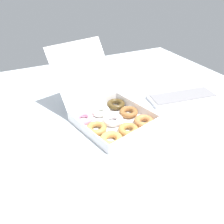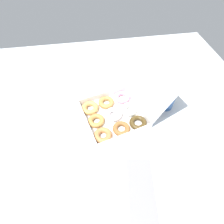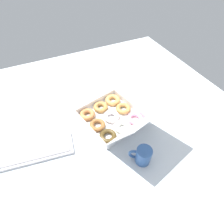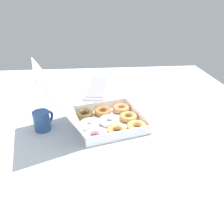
# 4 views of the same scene
# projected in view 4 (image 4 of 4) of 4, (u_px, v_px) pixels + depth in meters

# --- Properties ---
(ground_plane) EXTENTS (1.80, 1.80, 0.02)m
(ground_plane) POSITION_uv_depth(u_px,v_px,m) (103.00, 120.00, 1.16)
(ground_plane) COLOR silver
(donut_box) EXTENTS (0.43, 0.55, 0.33)m
(donut_box) POSITION_uv_depth(u_px,v_px,m) (104.00, 118.00, 1.08)
(donut_box) COLOR white
(donut_box) RESTS_ON ground_plane
(keyboard) EXTENTS (0.42, 0.19, 0.02)m
(keyboard) POSITION_uv_depth(u_px,v_px,m) (98.00, 88.00, 1.51)
(keyboard) COLOR #BCBAC0
(keyboard) RESTS_ON ground_plane
(coffee_mug) EXTENTS (0.10, 0.09, 0.10)m
(coffee_mug) POSITION_uv_depth(u_px,v_px,m) (42.00, 120.00, 1.04)
(coffee_mug) COLOR #2F5490
(coffee_mug) RESTS_ON ground_plane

